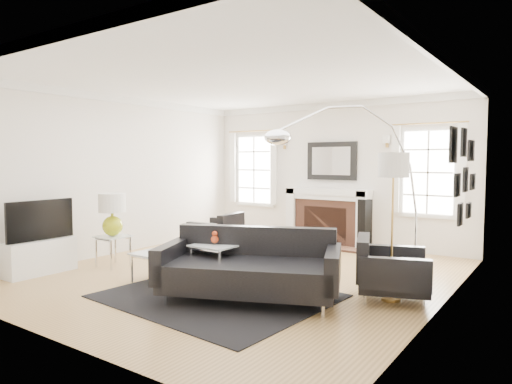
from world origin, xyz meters
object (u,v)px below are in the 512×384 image
Objects in this scene: sofa at (250,268)px; gourd_lamp at (112,211)px; coffee_table at (176,254)px; armchair_right at (388,271)px; arc_floor_lamp at (348,185)px; fireplace at (327,217)px; armchair_left at (219,233)px.

gourd_lamp is (-2.75, 0.15, 0.50)m from sofa.
coffee_table is (-1.33, 0.10, 0.00)m from sofa.
armchair_right is at bearing 17.93° from coffee_table.
gourd_lamp is at bearing -161.57° from arc_floor_lamp.
armchair_right is 4.20m from gourd_lamp.
fireplace is 1.52× the size of armchair_right.
armchair_right is at bearing -52.32° from fireplace.
armchair_right is at bearing 11.20° from gourd_lamp.
armchair_right is 2.81m from coffee_table.
armchair_right is (3.57, -1.16, 0.02)m from armchair_left.
fireplace is at bearing 48.34° from armchair_left.
gourd_lamp reaches higher than armchair_right.
armchair_left is 0.99× the size of coffee_table.
coffee_table is 0.37× the size of arc_floor_lamp.
gourd_lamp reaches higher than fireplace.
fireplace reaches higher than armchair_left.
armchair_left is 0.37× the size of arc_floor_lamp.
fireplace is 0.74× the size of sofa.
armchair_right is at bearing -26.52° from arc_floor_lamp.
arc_floor_lamp is (0.68, 1.29, 0.96)m from sofa.
arc_floor_lamp is (1.48, -2.44, 0.80)m from fireplace.
sofa is 2.79m from gourd_lamp.
coffee_table is 2.52m from arc_floor_lamp.
gourd_lamp is (-4.09, -0.81, 0.53)m from armchair_right.
coffee_table is at bearing -2.18° from gourd_lamp.
armchair_right is 1.24m from arc_floor_lamp.
fireplace is at bearing 127.68° from armchair_right.
gourd_lamp is (-0.51, -1.97, 0.55)m from armchair_left.
fireplace reaches higher than sofa.
gourd_lamp is at bearing 176.85° from sofa.
arc_floor_lamp reaches higher than sofa.
coffee_table is (-2.67, -0.86, 0.04)m from armchair_right.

